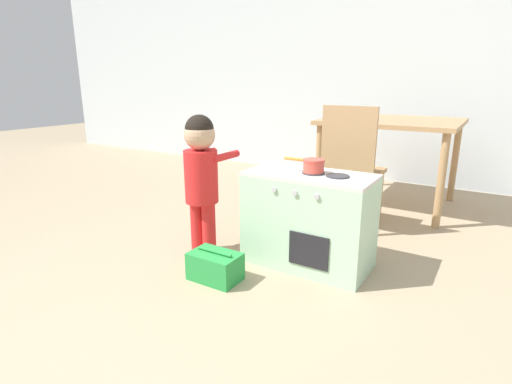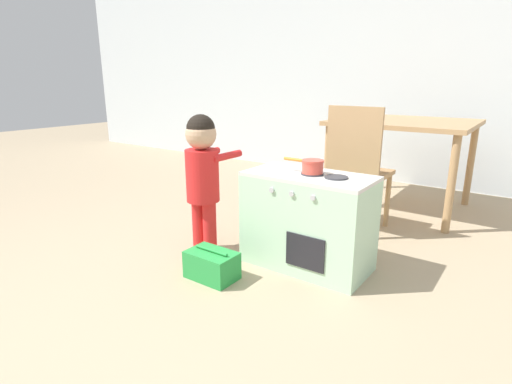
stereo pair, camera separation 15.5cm
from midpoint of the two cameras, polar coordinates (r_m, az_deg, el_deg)
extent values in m
plane|color=tan|center=(1.83, -15.98, -20.22)|extent=(16.00, 16.00, 0.00)
cube|color=silver|center=(4.49, 21.02, 17.86)|extent=(10.00, 0.06, 2.60)
cube|color=#B2DBB7|center=(2.32, 9.30, -4.34)|extent=(0.71, 0.37, 0.53)
cube|color=silver|center=(2.24, 9.60, 2.28)|extent=(0.71, 0.37, 0.02)
cylinder|color=#38383D|center=(2.23, 10.03, 2.57)|extent=(0.12, 0.12, 0.01)
cylinder|color=#38383D|center=(2.18, 13.40, 2.04)|extent=(0.12, 0.12, 0.01)
cube|color=black|center=(2.16, 9.05, -8.53)|extent=(0.23, 0.01, 0.19)
cylinder|color=#B2B2B7|center=(2.15, 4.30, 0.24)|extent=(0.03, 0.01, 0.03)
cylinder|color=#B2B2B7|center=(2.09, 7.21, -0.29)|extent=(0.03, 0.01, 0.03)
cylinder|color=#B2B2B7|center=(2.04, 10.29, -0.84)|extent=(0.03, 0.01, 0.03)
cylinder|color=#E04C3D|center=(2.22, 10.08, 3.59)|extent=(0.12, 0.12, 0.07)
cylinder|color=#E04C3D|center=(2.22, 10.12, 4.36)|extent=(0.12, 0.12, 0.01)
cylinder|color=orange|center=(2.27, 7.38, 4.61)|extent=(0.12, 0.02, 0.02)
cylinder|color=red|center=(2.56, -6.43, -4.66)|extent=(0.08, 0.08, 0.33)
cylinder|color=red|center=(2.50, -4.87, -5.10)|extent=(0.08, 0.08, 0.33)
cylinder|color=red|center=(2.43, -5.87, 2.34)|extent=(0.20, 0.20, 0.32)
sphere|color=tan|center=(2.39, -6.03, 8.21)|extent=(0.18, 0.18, 0.18)
sphere|color=black|center=(2.38, -6.06, 8.98)|extent=(0.17, 0.17, 0.17)
cylinder|color=red|center=(2.56, -5.61, 5.56)|extent=(0.04, 0.25, 0.04)
cylinder|color=red|center=(2.45, -2.39, 5.15)|extent=(0.04, 0.25, 0.04)
cube|color=green|center=(2.22, -4.33, -10.39)|extent=(0.27, 0.18, 0.15)
cylinder|color=green|center=(2.19, -4.37, -8.36)|extent=(0.22, 0.02, 0.02)
cube|color=tan|center=(3.54, 21.65, 9.23)|extent=(1.06, 0.95, 0.03)
cylinder|color=tan|center=(3.36, 11.45, 3.35)|extent=(0.06, 0.06, 0.70)
cylinder|color=tan|center=(3.11, 27.41, 0.89)|extent=(0.06, 0.06, 0.70)
cylinder|color=tan|center=(4.12, 16.24, 5.27)|extent=(0.06, 0.06, 0.70)
cylinder|color=tan|center=(3.92, 29.30, 3.36)|extent=(0.06, 0.06, 0.70)
cube|color=tan|center=(2.96, 16.22, 2.62)|extent=(0.38, 0.38, 0.03)
cube|color=tan|center=(2.75, 15.36, 6.94)|extent=(0.38, 0.02, 0.46)
cylinder|color=tan|center=(2.93, 11.96, -1.60)|extent=(0.04, 0.04, 0.40)
cylinder|color=tan|center=(2.82, 17.80, -2.67)|extent=(0.04, 0.04, 0.40)
cylinder|color=tan|center=(3.21, 14.25, -0.22)|extent=(0.04, 0.04, 0.40)
cylinder|color=tan|center=(3.11, 19.63, -1.14)|extent=(0.04, 0.04, 0.40)
camera|label=1|loc=(0.08, -88.13, 0.53)|focal=28.00mm
camera|label=2|loc=(0.08, 91.87, -0.53)|focal=28.00mm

